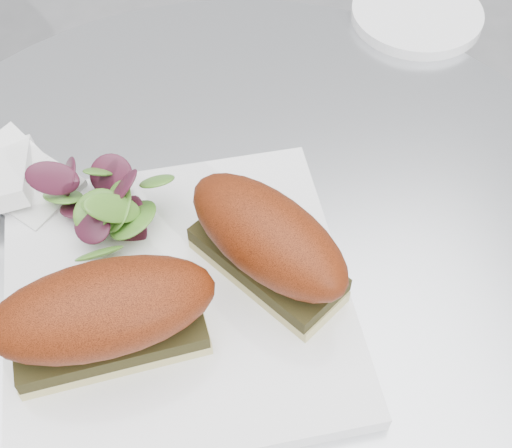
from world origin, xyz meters
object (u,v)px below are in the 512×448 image
at_px(sandwich_left, 104,315).
at_px(sandwich_right, 268,242).
at_px(plate, 178,298).
at_px(saucer, 417,14).

xyz_separation_m(sandwich_left, sandwich_right, (0.13, 0.03, -0.00)).
distance_m(sandwich_left, sandwich_right, 0.13).
bearing_deg(plate, sandwich_right, -2.63).
height_order(sandwich_left, saucer, sandwich_left).
distance_m(plate, sandwich_left, 0.08).
bearing_deg(plate, saucer, 39.33).
bearing_deg(sandwich_right, plate, -121.27).
xyz_separation_m(plate, sandwich_right, (0.07, -0.00, 0.05)).
xyz_separation_m(plate, saucer, (0.34, 0.28, -0.00)).
xyz_separation_m(plate, sandwich_left, (-0.06, -0.03, 0.05)).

